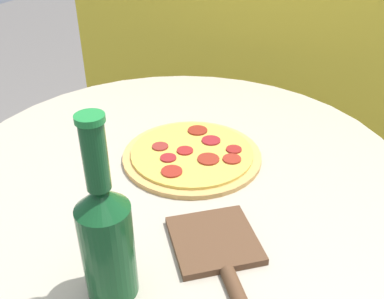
% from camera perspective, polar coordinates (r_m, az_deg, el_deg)
% --- Properties ---
extents(table, '(0.92, 0.92, 0.76)m').
position_cam_1_polar(table, '(0.99, -1.54, -10.64)').
color(table, '#B2A893').
rests_on(table, ground_plane).
extents(fence_panel, '(1.51, 0.04, 1.46)m').
position_cam_1_polar(fence_panel, '(1.53, 9.92, 11.69)').
color(fence_panel, gold).
rests_on(fence_panel, ground_plane).
extents(pizza, '(0.28, 0.28, 0.02)m').
position_cam_1_polar(pizza, '(0.88, 0.03, -0.67)').
color(pizza, tan).
rests_on(pizza, table).
extents(beer_bottle, '(0.07, 0.07, 0.27)m').
position_cam_1_polar(beer_bottle, '(0.56, -11.38, -11.17)').
color(beer_bottle, '#144C23').
rests_on(beer_bottle, table).
extents(pizza_paddle, '(0.23, 0.28, 0.02)m').
position_cam_1_polar(pizza_paddle, '(0.66, 3.99, -14.26)').
color(pizza_paddle, brown).
rests_on(pizza_paddle, table).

